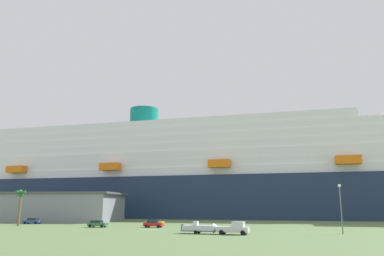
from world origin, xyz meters
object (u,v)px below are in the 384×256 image
(small_boat_on_trailer, at_px, (202,228))
(parked_car_red_hatchback, at_px, (153,224))
(parked_car_yellow_taxi, at_px, (155,222))
(pickup_truck, at_px, (234,228))
(street_lamp, at_px, (341,202))
(parked_car_green_wagon, at_px, (97,224))
(parked_car_blue_suv, at_px, (32,221))
(cruise_ship, at_px, (233,178))
(palm_tree, at_px, (20,198))

(small_boat_on_trailer, height_order, parked_car_red_hatchback, small_boat_on_trailer)
(parked_car_yellow_taxi, bearing_deg, pickup_truck, -49.16)
(street_lamp, bearing_deg, parked_car_green_wagon, 167.39)
(small_boat_on_trailer, distance_m, parked_car_blue_suv, 58.56)
(parked_car_green_wagon, distance_m, parked_car_blue_suv, 27.39)
(cruise_ship, xyz_separation_m, pickup_truck, (7.20, -85.29, -14.70))
(palm_tree, bearing_deg, parked_car_yellow_taxi, 10.35)
(street_lamp, bearing_deg, parked_car_blue_suv, 162.85)
(parked_car_yellow_taxi, bearing_deg, palm_tree, -169.65)
(parked_car_green_wagon, bearing_deg, parked_car_red_hatchback, 7.32)
(small_boat_on_trailer, bearing_deg, cruise_ship, 91.00)
(cruise_ship, height_order, parked_car_yellow_taxi, cruise_ship)
(small_boat_on_trailer, distance_m, street_lamp, 25.09)
(palm_tree, relative_size, parked_car_red_hatchback, 1.97)
(street_lamp, relative_size, parked_car_green_wagon, 1.99)
(parked_car_blue_suv, bearing_deg, cruise_ship, 48.64)
(pickup_truck, bearing_deg, small_boat_on_trailer, 171.87)
(cruise_ship, bearing_deg, parked_car_red_hatchback, -100.72)
(parked_car_red_hatchback, bearing_deg, parked_car_blue_suv, 164.64)
(palm_tree, distance_m, street_lamp, 75.51)
(palm_tree, xyz_separation_m, street_lamp, (74.08, -14.54, -1.23))
(pickup_truck, relative_size, parked_car_yellow_taxi, 1.26)
(street_lamp, bearing_deg, palm_tree, 168.89)
(pickup_truck, xyz_separation_m, palm_tree, (-55.44, 19.20, 5.78))
(palm_tree, distance_m, parked_car_green_wagon, 23.55)
(pickup_truck, xyz_separation_m, parked_car_blue_suv, (-57.50, 28.15, -0.21))
(small_boat_on_trailer, distance_m, parked_car_red_hatchback, 22.20)
(parked_car_green_wagon, relative_size, parked_car_blue_suv, 0.92)
(parked_car_green_wagon, height_order, parked_car_blue_suv, same)
(small_boat_on_trailer, bearing_deg, parked_car_green_wagon, 150.50)
(pickup_truck, height_order, parked_car_blue_suv, pickup_truck)
(small_boat_on_trailer, xyz_separation_m, parked_car_green_wagon, (-27.15, 15.36, -0.13))
(cruise_ship, relative_size, palm_tree, 33.14)
(parked_car_red_hatchback, bearing_deg, street_lamp, -18.85)
(cruise_ship, height_order, pickup_truck, cruise_ship)
(cruise_ship, relative_size, parked_car_blue_suv, 61.56)
(pickup_truck, bearing_deg, parked_car_green_wagon, 153.79)
(palm_tree, height_order, parked_car_green_wagon, palm_tree)
(cruise_ship, relative_size, street_lamp, 33.77)
(cruise_ship, xyz_separation_m, small_boat_on_trailer, (1.48, -84.48, -14.79))
(palm_tree, height_order, parked_car_red_hatchback, palm_tree)
(palm_tree, relative_size, street_lamp, 1.02)
(cruise_ship, distance_m, small_boat_on_trailer, 85.77)
(street_lamp, bearing_deg, small_boat_on_trailer, -171.04)
(small_boat_on_trailer, distance_m, parked_car_yellow_taxi, 29.36)
(small_boat_on_trailer, relative_size, parked_car_green_wagon, 1.86)
(pickup_truck, relative_size, street_lamp, 0.67)
(pickup_truck, xyz_separation_m, street_lamp, (18.64, 4.66, 4.56))
(street_lamp, relative_size, parked_car_blue_suv, 1.82)
(small_boat_on_trailer, bearing_deg, parked_car_yellow_taxi, 123.42)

